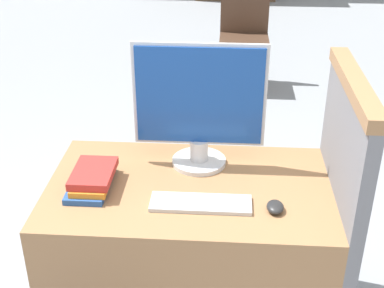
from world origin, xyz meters
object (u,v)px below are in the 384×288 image
Objects in this scene: monitor at (199,106)px; far_chair at (244,30)px; book_stack at (93,178)px; mouse at (275,207)px; keyboard at (201,203)px.

monitor reaches higher than far_chair.
far_chair is (0.25, 2.78, -0.48)m from monitor.
book_stack is (-0.41, -0.22, -0.23)m from monitor.
monitor is 2.83m from far_chair.
mouse is 0.73m from book_stack.
monitor is at bearing -124.68° from far_chair.
keyboard is at bearing -12.86° from book_stack.
keyboard is at bearing -123.69° from far_chair.
book_stack is at bearing -132.00° from far_chair.
book_stack reaches higher than mouse.
mouse is at bearing -9.27° from book_stack.
book_stack is at bearing 167.14° from keyboard.
mouse is 3.12m from far_chair.
far_chair is at bearing 90.94° from mouse.
keyboard is 0.28m from mouse.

